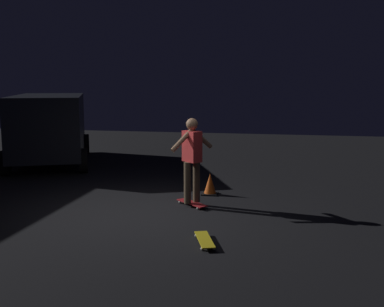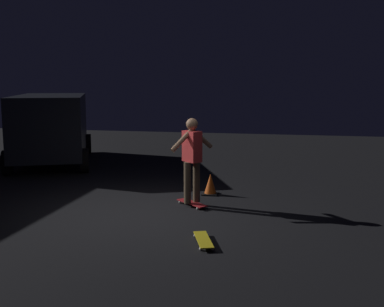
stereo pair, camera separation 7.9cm
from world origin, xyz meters
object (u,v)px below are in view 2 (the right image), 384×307
at_px(skater, 192,154).
at_px(skateboard_ridden, 192,203).
at_px(parked_van, 51,124).
at_px(traffic_cone, 210,185).
at_px(skateboard_spare, 203,240).

bearing_deg(skater, skateboard_ridden, 0.00).
distance_m(parked_van, skater, 6.53).
distance_m(skater, traffic_cone, 1.33).
xyz_separation_m(skateboard_ridden, traffic_cone, (1.02, -0.20, 0.16)).
height_order(parked_van, skateboard_spare, parked_van).
xyz_separation_m(skateboard_ridden, skater, (-0.00, 0.00, 0.98)).
distance_m(skateboard_ridden, skateboard_spare, 2.21).
relative_size(parked_van, skater, 2.98).
xyz_separation_m(skater, traffic_cone, (1.02, -0.20, -0.83)).
height_order(parked_van, traffic_cone, parked_van).
bearing_deg(traffic_cone, parked_van, 60.48).
bearing_deg(traffic_cone, skater, 169.11).
bearing_deg(skater, traffic_cone, -10.89).
relative_size(skateboard_spare, traffic_cone, 1.74).
bearing_deg(skater, skateboard_spare, -163.67).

